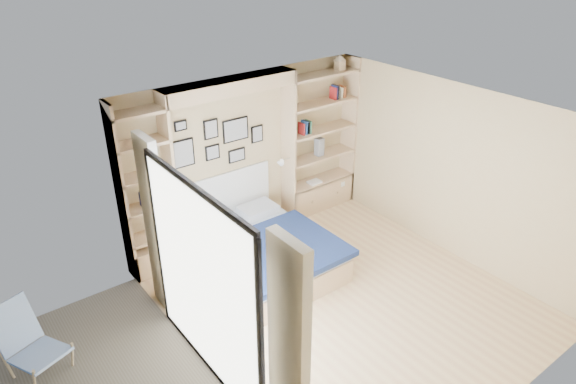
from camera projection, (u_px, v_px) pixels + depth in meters
ground at (342, 298)px, 6.70m from camera, size 4.50×4.50×0.00m
room_shell at (250, 190)px, 7.07m from camera, size 4.50×4.50×4.50m
bed at (262, 252)px, 7.16m from camera, size 1.69×2.11×1.07m
photo_gallery at (218, 141)px, 7.28m from camera, size 1.48×0.02×0.82m
reading_lamps at (237, 175)px, 7.44m from camera, size 1.92×0.12×0.15m
shelf_decor at (314, 114)px, 8.02m from camera, size 3.53×0.23×2.03m
deck_chair at (28, 341)px, 5.46m from camera, size 0.72×0.91×0.80m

